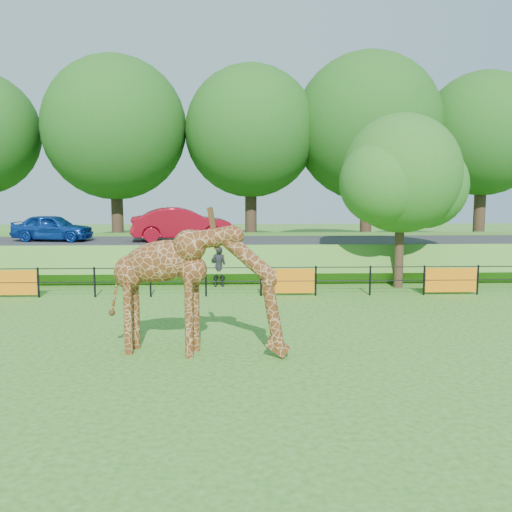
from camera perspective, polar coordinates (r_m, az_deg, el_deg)
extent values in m
plane|color=#2F6519|center=(13.10, -6.85, -10.94)|extent=(90.00, 90.00, 0.00)
cube|color=#2F6519|center=(28.13, -4.24, 0.26)|extent=(40.00, 9.00, 1.30)
cube|color=#28282B|center=(26.56, -4.38, 1.38)|extent=(40.00, 5.00, 0.12)
imported|color=#1542AB|center=(28.10, -19.70, 2.70)|extent=(3.83, 1.99, 1.24)
imported|color=#A80C1E|center=(26.79, -7.42, 3.18)|extent=(4.86, 2.29, 1.54)
imported|color=black|center=(22.59, -3.75, -1.06)|extent=(0.62, 0.43, 1.62)
cylinder|color=#332017|center=(23.05, 14.12, 0.88)|extent=(0.36, 0.36, 3.20)
sphere|color=#1F611B|center=(22.91, 14.35, 8.02)|extent=(4.60, 4.60, 4.60)
sphere|color=#1F611B|center=(23.91, 16.51, 6.80)|extent=(3.45, 3.45, 3.45)
sphere|color=#1F611B|center=(22.00, 12.51, 7.21)|extent=(3.22, 3.22, 3.22)
cylinder|color=#332017|center=(35.16, -13.71, 4.50)|extent=(0.70, 0.70, 5.00)
sphere|color=#184612|center=(35.27, -13.95, 12.33)|extent=(8.40, 8.40, 8.40)
cylinder|color=#332017|center=(34.45, -0.52, 4.66)|extent=(0.70, 0.70, 5.00)
sphere|color=#184612|center=(34.55, -0.53, 12.38)|extent=(7.80, 7.80, 7.80)
cylinder|color=#332017|center=(35.33, 10.94, 4.59)|extent=(0.70, 0.70, 5.00)
sphere|color=#184612|center=(35.45, 11.14, 12.56)|extent=(8.80, 8.80, 8.80)
cylinder|color=#332017|center=(37.52, 21.45, 4.37)|extent=(0.70, 0.70, 5.00)
sphere|color=#184612|center=(37.60, 21.78, 11.28)|extent=(7.40, 7.40, 7.40)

